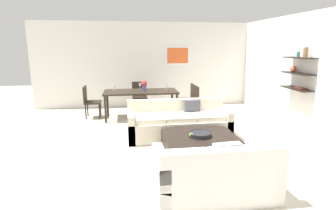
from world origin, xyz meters
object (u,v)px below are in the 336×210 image
at_px(wine_glass_left_far, 114,86).
at_px(wine_glass_right_far, 166,86).
at_px(loveseat_white, 214,174).
at_px(apple_on_coffee_table, 191,135).
at_px(wine_glass_head, 140,85).
at_px(coffee_table, 200,146).
at_px(sofa_beige, 178,124).
at_px(dining_chair_right_far, 189,97).
at_px(dining_chair_left_far, 90,100).
at_px(decorative_bowl, 200,134).
at_px(dining_chair_head, 140,94).
at_px(centerpiece_vase, 144,85).
at_px(dining_table, 141,93).
at_px(dining_chair_right_near, 192,100).

bearing_deg(wine_glass_left_far, wine_glass_right_far, 0.00).
bearing_deg(loveseat_white, apple_on_coffee_table, 91.00).
bearing_deg(wine_glass_head, coffee_table, -74.15).
distance_m(sofa_beige, dining_chair_right_far, 2.06).
bearing_deg(dining_chair_left_far, decorative_bowl, -53.00).
xyz_separation_m(apple_on_coffee_table, wine_glass_right_far, (-0.01, 3.01, 0.44)).
distance_m(coffee_table, dining_chair_head, 3.82).
xyz_separation_m(wine_glass_right_far, wine_glass_head, (-0.73, 0.28, 0.01)).
bearing_deg(wine_glass_head, dining_chair_right_far, -7.68).
distance_m(apple_on_coffee_table, centerpiece_vase, 3.02).
relative_size(sofa_beige, dining_chair_right_far, 2.48).
relative_size(sofa_beige, dining_table, 1.09).
distance_m(sofa_beige, apple_on_coffee_table, 1.17).
xyz_separation_m(loveseat_white, dining_chair_head, (-0.76, 5.01, 0.21)).
bearing_deg(dining_chair_right_far, centerpiece_vase, -171.65).
xyz_separation_m(loveseat_white, wine_glass_right_far, (-0.03, 4.26, 0.57)).
xyz_separation_m(decorative_bowl, apple_on_coffee_table, (-0.17, -0.03, 0.00)).
relative_size(dining_chair_right_near, wine_glass_right_far, 5.50).
relative_size(coffee_table, dining_chair_right_near, 1.47).
bearing_deg(coffee_table, sofa_beige, 99.78).
distance_m(dining_table, wine_glass_left_far, 0.76).
height_order(decorative_bowl, apple_on_coffee_table, apple_on_coffee_table).
relative_size(dining_chair_right_far, dining_chair_right_near, 1.00).
distance_m(dining_table, dining_chair_right_far, 1.43).
relative_size(decorative_bowl, centerpiece_vase, 1.38).
height_order(dining_chair_left_far, dining_chair_head, same).
bearing_deg(dining_chair_right_far, apple_on_coffee_table, -102.20).
distance_m(coffee_table, apple_on_coffee_table, 0.30).
bearing_deg(wine_glass_head, dining_table, -90.00).
bearing_deg(wine_glass_right_far, dining_chair_left_far, 177.53).
distance_m(sofa_beige, coffee_table, 1.12).
distance_m(dining_chair_right_near, wine_glass_right_far, 0.83).
bearing_deg(decorative_bowl, sofa_beige, 99.05).
bearing_deg(loveseat_white, centerpiece_vase, 99.05).
bearing_deg(dining_chair_right_far, dining_table, -171.74).
bearing_deg(dining_table, apple_on_coffee_table, -75.76).
height_order(coffee_table, apple_on_coffee_table, apple_on_coffee_table).
relative_size(decorative_bowl, dining_chair_head, 0.45).
bearing_deg(dining_chair_head, centerpiece_vase, -83.63).
relative_size(loveseat_white, wine_glass_right_far, 9.81).
height_order(coffee_table, wine_glass_head, wine_glass_head).
distance_m(wine_glass_right_far, wine_glass_head, 0.78).
xyz_separation_m(wine_glass_head, centerpiece_vase, (0.09, -0.38, 0.05)).
height_order(dining_chair_left_far, wine_glass_left_far, wine_glass_left_far).
height_order(wine_glass_right_far, wine_glass_head, wine_glass_head).
distance_m(apple_on_coffee_table, dining_table, 3.00).
bearing_deg(dining_chair_left_far, sofa_beige, -42.26).
height_order(sofa_beige, dining_chair_right_near, dining_chair_right_near).
xyz_separation_m(dining_chair_left_far, dining_chair_head, (1.41, 0.66, 0.00)).
bearing_deg(dining_chair_right_far, wine_glass_head, 172.32).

